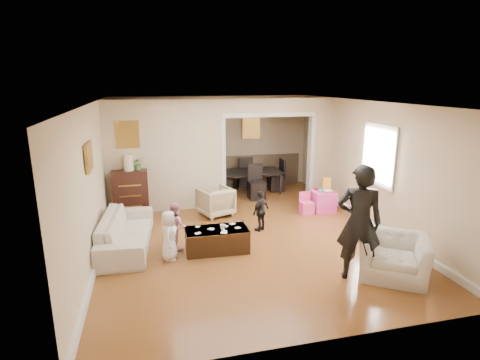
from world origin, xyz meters
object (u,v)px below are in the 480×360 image
object	(u,v)px
armchair_front	(393,256)
coffee_table	(217,240)
dining_table	(250,182)
table_lamp	(129,163)
child_kneel_b	(176,225)
coffee_cup	(223,227)
play_table	(323,201)
armchair_back	(215,201)
cyan_cup	(320,190)
adult_person	(359,223)
child_toddler	(261,211)
dresser	(131,193)
child_kneel_a	(169,236)
sofa	(126,231)

from	to	relation	value
armchair_front	coffee_table	bearing A→B (deg)	-177.94
coffee_table	dining_table	bearing A→B (deg)	65.95
table_lamp	coffee_table	xyz separation A→B (m)	(1.55, -2.31, -1.03)
dining_table	child_kneel_b	world-z (taller)	child_kneel_b
armchair_front	coffee_table	xyz separation A→B (m)	(-2.52, 1.56, -0.12)
armchair_front	coffee_cup	xyz separation A→B (m)	(-2.42, 1.51, 0.13)
play_table	child_kneel_b	world-z (taller)	child_kneel_b
armchair_back	cyan_cup	distance (m)	2.45
armchair_front	coffee_cup	size ratio (longest dim) A/B	10.00
adult_person	child_toddler	bearing A→B (deg)	-44.92
adult_person	child_kneel_b	world-z (taller)	adult_person
dresser	child_toddler	bearing A→B (deg)	-30.91
child_toddler	armchair_back	bearing A→B (deg)	-95.29
coffee_table	cyan_cup	distance (m)	3.15
coffee_cup	play_table	distance (m)	3.19
play_table	child_kneel_a	xyz separation A→B (m)	(-3.68, -1.74, 0.19)
armchair_back	coffee_cup	bearing A→B (deg)	63.42
coffee_cup	adult_person	world-z (taller)	adult_person
armchair_front	child_kneel_b	size ratio (longest dim) A/B	1.16
armchair_back	child_kneel_a	size ratio (longest dim) A/B	0.81
table_lamp	coffee_cup	xyz separation A→B (m)	(1.65, -2.36, -0.78)
play_table	child_kneel_a	bearing A→B (deg)	-154.72
table_lamp	coffee_cup	world-z (taller)	table_lamp
sofa	cyan_cup	world-z (taller)	sofa
dresser	table_lamp	bearing A→B (deg)	0.00
dresser	adult_person	size ratio (longest dim) A/B	0.58
coffee_table	coffee_cup	size ratio (longest dim) A/B	10.93
adult_person	dining_table	bearing A→B (deg)	-62.20
table_lamp	armchair_front	bearing A→B (deg)	-43.52
adult_person	child_kneel_a	xyz separation A→B (m)	(-2.78, 1.33, -0.47)
coffee_cup	child_kneel_b	xyz separation A→B (m)	(-0.80, 0.35, -0.03)
table_lamp	cyan_cup	size ratio (longest dim) A/B	4.50
armchair_back	coffee_table	world-z (taller)	armchair_back
coffee_cup	child_kneel_a	size ratio (longest dim) A/B	0.12
armchair_back	dresser	bearing A→B (deg)	-32.67
coffee_table	adult_person	size ratio (longest dim) A/B	0.61
coffee_table	child_kneel_a	size ratio (longest dim) A/B	1.27
table_lamp	dining_table	bearing A→B (deg)	20.95
adult_person	table_lamp	bearing A→B (deg)	-23.79
play_table	adult_person	distance (m)	3.27
sofa	armchair_front	xyz separation A→B (m)	(4.11, -2.11, 0.02)
sofa	child_kneel_a	bearing A→B (deg)	-128.81
sofa	dresser	world-z (taller)	dresser
cyan_cup	dining_table	distance (m)	2.30
coffee_table	coffee_cup	xyz separation A→B (m)	(0.10, -0.05, 0.26)
coffee_table	cyan_cup	world-z (taller)	cyan_cup
armchair_back	coffee_table	distance (m)	1.93
dining_table	adult_person	bearing A→B (deg)	-84.55
dining_table	coffee_cup	bearing A→B (deg)	-111.08
armchair_front	child_kneel_a	size ratio (longest dim) A/B	1.16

